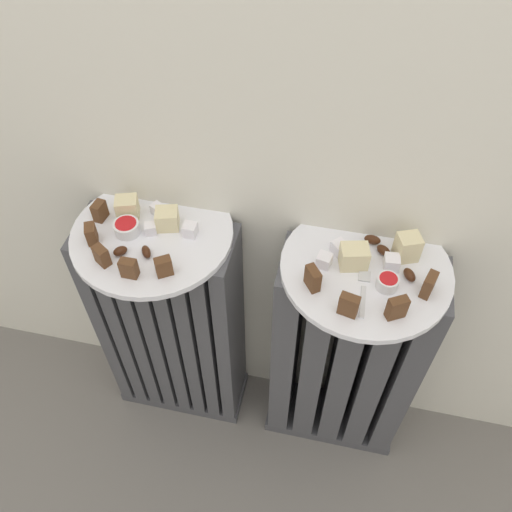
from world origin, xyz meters
The scene contains 31 objects.
radiator_left centered at (-0.19, 0.28, 0.30)m, with size 0.31×0.13×0.61m.
radiator_right centered at (0.19, 0.28, 0.30)m, with size 0.31×0.13×0.61m.
plate_left centered at (-0.19, 0.28, 0.61)m, with size 0.29×0.29×0.01m, color white.
plate_right centered at (0.19, 0.28, 0.61)m, with size 0.29×0.29×0.01m, color white.
dark_cake_slice_left_0 centered at (-0.29, 0.29, 0.64)m, with size 0.03×0.02×0.04m, color #56351E.
dark_cake_slice_left_1 centered at (-0.29, 0.24, 0.64)m, with size 0.03×0.02×0.04m, color #56351E.
dark_cake_slice_left_2 centered at (-0.25, 0.19, 0.64)m, with size 0.03×0.02×0.04m, color #56351E.
dark_cake_slice_left_3 centered at (-0.19, 0.18, 0.64)m, with size 0.03×0.02×0.04m, color #56351E.
dark_cake_slice_left_4 centered at (-0.14, 0.19, 0.64)m, with size 0.03×0.02×0.04m, color #56351E.
marble_cake_slice_left_0 centered at (-0.17, 0.30, 0.64)m, with size 0.04×0.04×0.04m, color beige.
marble_cake_slice_left_1 centered at (-0.25, 0.31, 0.64)m, with size 0.04×0.03×0.04m, color beige.
turkish_delight_left_0 centered at (-0.19, 0.28, 0.63)m, with size 0.02×0.02×0.02m, color white.
turkish_delight_left_1 centered at (-0.20, 0.33, 0.63)m, with size 0.02×0.02×0.02m, color white.
turkish_delight_left_2 centered at (-0.12, 0.29, 0.63)m, with size 0.02×0.02×0.02m, color white.
medjool_date_left_0 centered at (-0.18, 0.23, 0.63)m, with size 0.03×0.01×0.02m, color #3D1E0F.
medjool_date_left_1 centered at (-0.23, 0.22, 0.63)m, with size 0.03×0.02×0.02m, color #3D1E0F.
jam_bowl_left centered at (-0.23, 0.27, 0.63)m, with size 0.05×0.05×0.02m.
dark_cake_slice_right_0 centered at (0.11, 0.22, 0.64)m, with size 0.03×0.02×0.04m, color #56351E.
dark_cake_slice_right_1 centered at (0.17, 0.18, 0.64)m, with size 0.03×0.02×0.04m, color #56351E.
dark_cake_slice_right_2 centered at (0.24, 0.19, 0.64)m, with size 0.03×0.02×0.04m, color #56351E.
dark_cake_slice_right_3 centered at (0.29, 0.24, 0.64)m, with size 0.03×0.02×0.04m, color #56351E.
marble_cake_slice_right_0 centered at (0.17, 0.28, 0.64)m, with size 0.05×0.04×0.04m, color beige.
marble_cake_slice_right_1 centered at (0.26, 0.32, 0.64)m, with size 0.04×0.03×0.05m, color beige.
turkish_delight_right_0 centered at (0.12, 0.27, 0.63)m, with size 0.02×0.02×0.02m, color white.
turkish_delight_right_1 centered at (0.14, 0.30, 0.63)m, with size 0.02×0.02×0.02m, color white.
turkish_delight_right_2 centered at (0.23, 0.29, 0.63)m, with size 0.03×0.03×0.03m, color white.
medjool_date_right_0 centered at (0.26, 0.27, 0.63)m, with size 0.03×0.02×0.02m, color #3D1E0F.
medjool_date_right_1 centered at (0.20, 0.34, 0.63)m, with size 0.03×0.02×0.02m, color #3D1E0F.
medjool_date_right_2 centered at (0.22, 0.32, 0.63)m, with size 0.03×0.02×0.02m, color #3D1E0F.
jam_bowl_right centered at (0.23, 0.24, 0.63)m, with size 0.04×0.04×0.02m.
fork centered at (0.19, 0.23, 0.62)m, with size 0.02×0.10×0.00m.
Camera 1 is at (0.13, -0.32, 1.31)m, focal length 36.93 mm.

